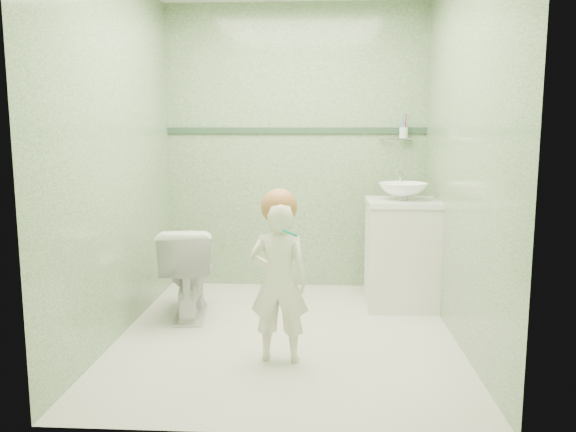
{
  "coord_description": "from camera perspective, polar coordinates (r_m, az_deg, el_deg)",
  "views": [
    {
      "loc": [
        0.22,
        -3.61,
        1.35
      ],
      "look_at": [
        0.0,
        0.15,
        0.78
      ],
      "focal_mm": 35.41,
      "sensor_mm": 36.0,
      "label": 1
    }
  ],
  "objects": [
    {
      "name": "ground",
      "position": [
        3.86,
        -0.13,
        -11.86
      ],
      "size": [
        2.5,
        2.5,
        0.0
      ],
      "primitive_type": "plane",
      "color": "beige",
      "rests_on": "ground"
    },
    {
      "name": "room_shell",
      "position": [
        3.62,
        -0.14,
        6.23
      ],
      "size": [
        2.5,
        2.54,
        2.4
      ],
      "color": "gray",
      "rests_on": "ground"
    },
    {
      "name": "trim_stripe",
      "position": [
        4.86,
        0.75,
        8.58
      ],
      "size": [
        2.2,
        0.02,
        0.05
      ],
      "primitive_type": "cube",
      "color": "#2F4A35",
      "rests_on": "room_shell"
    },
    {
      "name": "vanity",
      "position": [
        4.46,
        11.28,
        -3.88
      ],
      "size": [
        0.52,
        0.5,
        0.8
      ],
      "primitive_type": "cube",
      "color": "silver",
      "rests_on": "ground"
    },
    {
      "name": "counter",
      "position": [
        4.39,
        11.44,
        1.36
      ],
      "size": [
        0.54,
        0.52,
        0.04
      ],
      "primitive_type": "cube",
      "color": "white",
      "rests_on": "vanity"
    },
    {
      "name": "basin",
      "position": [
        4.38,
        11.47,
        2.45
      ],
      "size": [
        0.37,
        0.37,
        0.13
      ],
      "primitive_type": "imported",
      "color": "white",
      "rests_on": "counter"
    },
    {
      "name": "faucet",
      "position": [
        4.56,
        11.18,
        3.69
      ],
      "size": [
        0.03,
        0.13,
        0.18
      ],
      "color": "silver",
      "rests_on": "counter"
    },
    {
      "name": "cup_holder",
      "position": [
        4.84,
        11.45,
        8.19
      ],
      "size": [
        0.26,
        0.07,
        0.21
      ],
      "color": "silver",
      "rests_on": "room_shell"
    },
    {
      "name": "toilet",
      "position": [
        4.21,
        -9.97,
        -5.48
      ],
      "size": [
        0.46,
        0.7,
        0.67
      ],
      "primitive_type": "imported",
      "rotation": [
        0.0,
        0.0,
        3.28
      ],
      "color": "white",
      "rests_on": "ground"
    },
    {
      "name": "toddler",
      "position": [
        3.32,
        -0.91,
        -6.66
      ],
      "size": [
        0.36,
        0.25,
        0.95
      ],
      "primitive_type": "imported",
      "rotation": [
        0.0,
        0.0,
        3.08
      ],
      "color": "white",
      "rests_on": "ground"
    },
    {
      "name": "hair_cap",
      "position": [
        3.26,
        -0.89,
        0.93
      ],
      "size": [
        0.21,
        0.21,
        0.21
      ],
      "primitive_type": "sphere",
      "color": "#A96739",
      "rests_on": "toddler"
    },
    {
      "name": "teal_toothbrush",
      "position": [
        3.12,
        0.12,
        -1.65
      ],
      "size": [
        0.11,
        0.13,
        0.08
      ],
      "color": "#148F82",
      "rests_on": "toddler"
    }
  ]
}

